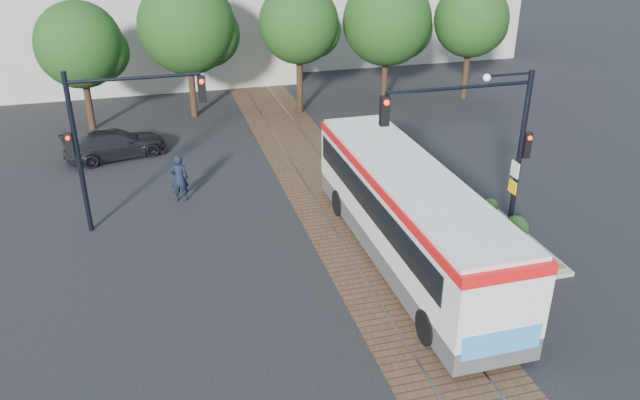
{
  "coord_description": "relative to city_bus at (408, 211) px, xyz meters",
  "views": [
    {
      "loc": [
        -6.77,
        -18.05,
        11.07
      ],
      "look_at": [
        -1.47,
        0.98,
        1.6
      ],
      "focal_mm": 35.0,
      "sensor_mm": 36.0,
      "label": 1
    }
  ],
  "objects": [
    {
      "name": "tree_row",
      "position": [
        0.22,
        17.45,
        3.04
      ],
      "size": [
        26.4,
        5.6,
        7.67
      ],
      "color": "#382314",
      "rests_on": "ground"
    },
    {
      "name": "signal_pole_left",
      "position": [
        -9.36,
        5.03,
        2.05
      ],
      "size": [
        4.99,
        0.34,
        6.0
      ],
      "color": "black",
      "rests_on": "ground"
    },
    {
      "name": "traffic_island",
      "position": [
        3.83,
        0.14,
        -1.48
      ],
      "size": [
        2.2,
        5.2,
        1.13
      ],
      "color": "gray",
      "rests_on": "ground"
    },
    {
      "name": "ground",
      "position": [
        -1.0,
        1.04,
        -1.81
      ],
      "size": [
        120.0,
        120.0,
        0.0
      ],
      "primitive_type": "plane",
      "color": "black",
      "rests_on": "ground"
    },
    {
      "name": "parked_car",
      "position": [
        -9.67,
        12.42,
        -1.12
      ],
      "size": [
        5.08,
        3.07,
        1.38
      ],
      "primitive_type": "imported",
      "rotation": [
        0.0,
        0.0,
        1.83
      ],
      "color": "black",
      "rests_on": "ground"
    },
    {
      "name": "officer",
      "position": [
        -7.06,
        6.76,
        -0.83
      ],
      "size": [
        0.74,
        0.51,
        1.96
      ],
      "primitive_type": "imported",
      "rotation": [
        0.0,
        0.0,
        3.09
      ],
      "color": "black",
      "rests_on": "ground"
    },
    {
      "name": "city_bus",
      "position": [
        0.0,
        0.0,
        0.0
      ],
      "size": [
        2.7,
        12.16,
        3.25
      ],
      "rotation": [
        0.0,
        0.0,
        0.0
      ],
      "color": "#424245",
      "rests_on": "ground"
    },
    {
      "name": "signal_pole_main",
      "position": [
        2.87,
        0.23,
        2.35
      ],
      "size": [
        5.49,
        0.46,
        6.0
      ],
      "color": "black",
      "rests_on": "ground"
    },
    {
      "name": "warehouses",
      "position": [
        -1.52,
        29.78,
        2.0
      ],
      "size": [
        40.0,
        13.0,
        8.0
      ],
      "color": "#ADA899",
      "rests_on": "ground"
    },
    {
      "name": "trackbed",
      "position": [
        -1.0,
        5.04,
        -1.8
      ],
      "size": [
        3.6,
        40.0,
        0.02
      ],
      "color": "brown",
      "rests_on": "ground"
    }
  ]
}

